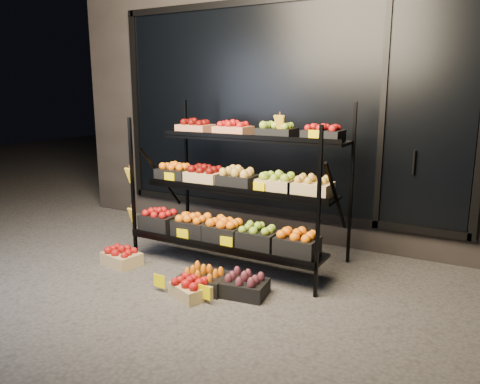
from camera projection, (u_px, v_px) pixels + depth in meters
The scene contains 9 objects.
ground at pixel (206, 281), 4.43m from camera, with size 24.00×24.00×0.00m, color #514F4C.
building at pixel (310, 92), 6.26m from camera, with size 6.00×2.08×3.50m.
display_rack at pixel (236, 189), 4.78m from camera, with size 2.18×1.02×1.66m.
tag_floor_a at pixel (159, 285), 4.19m from camera, with size 0.13×0.01×0.12m, color #E7CE00.
tag_floor_b at pixel (204, 297), 3.96m from camera, with size 0.13×0.01×0.12m, color #E7CE00.
floor_crate_left at pixel (122, 256), 4.83m from camera, with size 0.42×0.34×0.19m.
floor_crate_midleft at pixel (204, 279), 4.23m from camera, with size 0.44×0.34×0.21m.
floor_crate_midright at pixel (190, 288), 4.08m from camera, with size 0.41×0.36×0.18m.
floor_crate_right at pixel (244, 285), 4.11m from camera, with size 0.44×0.35×0.20m.
Camera 1 is at (2.31, -3.46, 1.78)m, focal length 35.00 mm.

